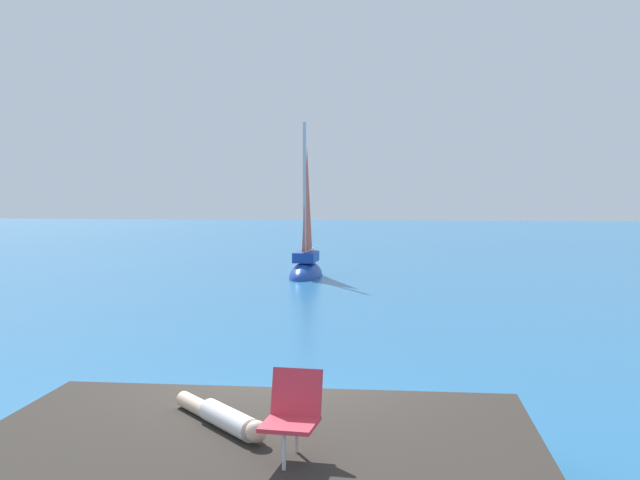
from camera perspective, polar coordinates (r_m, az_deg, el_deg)
The scene contains 6 objects.
ground_plane at distance 10.52m, azimuth -3.43°, elevation -14.33°, with size 160.00×160.00×0.00m, color #236093.
boulder_seaward at distance 9.81m, azimuth -5.45°, elevation -15.70°, with size 0.83×0.67×0.46m, color #2A2923.
boulder_inland at distance 9.89m, azimuth 2.73°, elevation -15.51°, with size 1.12×0.90×0.62m, color #312324.
sailboat_near at distance 29.03m, azimuth -1.07°, elevation -2.12°, with size 1.25×3.53×6.50m.
person_sunbather at distance 8.11m, azimuth -7.36°, elevation -13.19°, with size 1.29×1.39×0.25m.
beach_chair at distance 7.12m, azimuth -2.06°, elevation -12.82°, with size 0.53×0.64×0.80m.
Camera 1 is at (1.86, -9.84, 3.23)m, focal length 42.15 mm.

